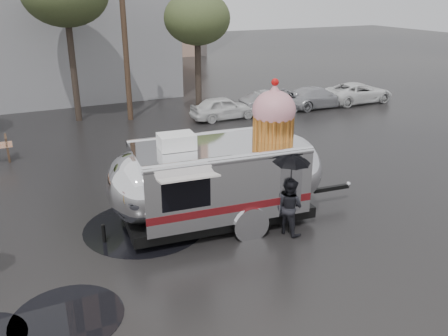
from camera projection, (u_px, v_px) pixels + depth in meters
ground at (177, 258)px, 12.27m from camera, size 120.00×120.00×0.00m
puddles at (109, 260)px, 12.17m from camera, size 7.01×6.20×0.01m
utility_pole at (124, 29)px, 23.43m from camera, size 1.60×0.28×9.00m
tree_right at (197, 19)px, 23.83m from camera, size 3.36×3.36×6.42m
parked_cars at (300, 97)px, 26.85m from camera, size 13.20×1.90×1.50m
airstream_trailer at (221, 176)px, 13.60m from camera, size 7.93×3.22×4.28m
person_right at (290, 207)px, 13.25m from camera, size 0.68×0.89×1.64m
umbrella_black at (292, 169)px, 12.84m from camera, size 1.21×1.21×2.38m
tripod at (259, 198)px, 13.69m from camera, size 0.60×0.58×1.48m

